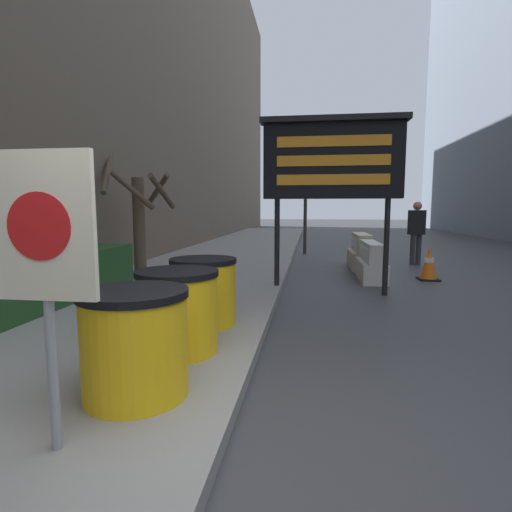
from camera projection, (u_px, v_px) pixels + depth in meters
ground_plane at (218, 471)px, 2.45m from camera, size 120.00×120.00×0.00m
hedge_strip at (13, 288)px, 5.51m from camera, size 0.90×5.60×0.75m
bare_tree at (139, 212)px, 9.23m from camera, size 1.61×1.72×2.90m
barrel_drum_foreground at (135, 343)px, 3.11m from camera, size 0.84×0.84×0.85m
barrel_drum_middle at (178, 311)px, 4.08m from camera, size 0.84×0.84×0.85m
barrel_drum_back at (203, 291)px, 5.05m from camera, size 0.84×0.84×0.85m
warning_sign at (43, 247)px, 2.29m from camera, size 0.65×0.08×1.80m
message_board at (333, 161)px, 7.27m from camera, size 2.64×0.36×3.25m
jersey_barrier_white at (371, 263)px, 9.04m from camera, size 0.53×1.65×0.86m
jersey_barrier_cream at (361, 253)px, 10.82m from camera, size 0.61×1.65×0.93m
traffic_cone_near at (429, 263)px, 8.98m from camera, size 0.44×0.44×0.79m
traffic_light_near_curb at (306, 181)px, 14.09m from camera, size 0.28×0.44×3.53m
pedestrian_worker at (417, 228)px, 11.42m from camera, size 0.54×0.42×1.80m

